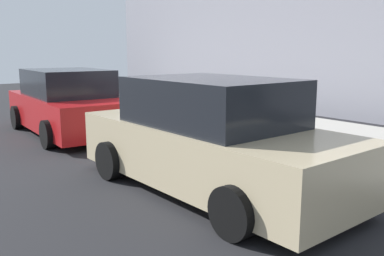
# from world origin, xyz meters

# --- Properties ---
(ground_plane) EXTENTS (40.00, 40.00, 0.00)m
(ground_plane) POSITION_xyz_m (0.00, 0.00, 0.00)
(ground_plane) COLOR black
(sidewalk_curb) EXTENTS (18.00, 5.00, 0.14)m
(sidewalk_curb) POSITION_xyz_m (0.00, -2.50, 0.07)
(sidewalk_curb) COLOR #ADA89E
(sidewalk_curb) RESTS_ON ground_plane
(suitcase_silver_0) EXTENTS (0.40, 0.23, 1.03)m
(suitcase_silver_0) POSITION_xyz_m (-3.63, -0.47, 0.51)
(suitcase_silver_0) COLOR #9EA0A8
(suitcase_silver_0) RESTS_ON sidewalk_curb
(suitcase_navy_1) EXTENTS (0.36, 0.23, 0.81)m
(suitcase_navy_1) POSITION_xyz_m (-3.17, -0.51, 0.41)
(suitcase_navy_1) COLOR navy
(suitcase_navy_1) RESTS_ON sidewalk_curb
(suitcase_maroon_2) EXTENTS (0.37, 0.27, 0.97)m
(suitcase_maroon_2) POSITION_xyz_m (-2.72, -0.55, 0.47)
(suitcase_maroon_2) COLOR maroon
(suitcase_maroon_2) RESTS_ON sidewalk_curb
(suitcase_red_3) EXTENTS (0.49, 0.27, 0.79)m
(suitcase_red_3) POSITION_xyz_m (-2.22, -0.47, 0.41)
(suitcase_red_3) COLOR red
(suitcase_red_3) RESTS_ON sidewalk_curb
(suitcase_teal_4) EXTENTS (0.50, 0.25, 0.79)m
(suitcase_teal_4) POSITION_xyz_m (-1.64, -0.47, 0.44)
(suitcase_teal_4) COLOR #0F606B
(suitcase_teal_4) RESTS_ON sidewalk_curb
(suitcase_olive_5) EXTENTS (0.37, 0.26, 0.93)m
(suitcase_olive_5) POSITION_xyz_m (-1.13, -0.46, 0.49)
(suitcase_olive_5) COLOR #59601E
(suitcase_olive_5) RESTS_ON sidewalk_curb
(suitcase_black_6) EXTENTS (0.44, 0.20, 0.80)m
(suitcase_black_6) POSITION_xyz_m (-0.64, -0.48, 0.41)
(suitcase_black_6) COLOR black
(suitcase_black_6) RESTS_ON sidewalk_curb
(suitcase_silver_7) EXTENTS (0.49, 0.22, 0.83)m
(suitcase_silver_7) POSITION_xyz_m (-0.09, -0.52, 0.53)
(suitcase_silver_7) COLOR #9EA0A8
(suitcase_silver_7) RESTS_ON sidewalk_curb
(suitcase_navy_8) EXTENTS (0.35, 0.22, 0.73)m
(suitcase_navy_8) POSITION_xyz_m (0.41, -0.54, 0.47)
(suitcase_navy_8) COLOR navy
(suitcase_navy_8) RESTS_ON sidewalk_curb
(fire_hydrant) EXTENTS (0.39, 0.21, 0.84)m
(fire_hydrant) POSITION_xyz_m (1.25, -0.49, 0.58)
(fire_hydrant) COLOR red
(fire_hydrant) RESTS_ON sidewalk_curb
(bollard_post) EXTENTS (0.13, 0.13, 0.78)m
(bollard_post) POSITION_xyz_m (1.92, -0.34, 0.53)
(bollard_post) COLOR #333338
(bollard_post) RESTS_ON sidewalk_curb
(parked_car_beige_0) EXTENTS (4.76, 2.20, 1.72)m
(parked_car_beige_0) POSITION_xyz_m (-4.19, 1.54, 0.80)
(parked_car_beige_0) COLOR tan
(parked_car_beige_0) RESTS_ON ground_plane
(parked_car_red_1) EXTENTS (4.77, 2.31, 1.65)m
(parked_car_red_1) POSITION_xyz_m (1.48, 1.54, 0.77)
(parked_car_red_1) COLOR #AD1619
(parked_car_red_1) RESTS_ON ground_plane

